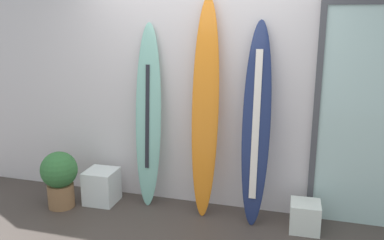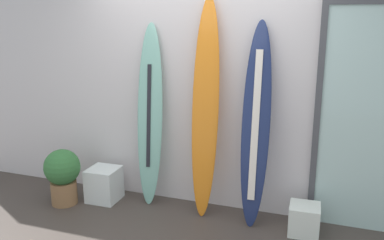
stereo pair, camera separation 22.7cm
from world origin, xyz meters
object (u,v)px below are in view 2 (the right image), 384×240
glass_door (375,117)px  potted_plant (63,174)px  display_block_center (104,184)px  surfboard_seafoam (150,117)px  surfboard_sunset (205,111)px  surfboard_navy (256,127)px  display_block_left (304,219)px

glass_door → potted_plant: 3.26m
glass_door → potted_plant: bearing=-170.7°
display_block_center → surfboard_seafoam: bearing=16.6°
surfboard_seafoam → surfboard_sunset: surfboard_sunset is taller
glass_door → display_block_center: bearing=-174.1°
surfboard_sunset → potted_plant: 1.75m
surfboard_navy → surfboard_sunset: bearing=177.2°
display_block_left → glass_door: bearing=28.4°
display_block_left → potted_plant: (-2.58, -0.22, 0.21)m
surfboard_sunset → glass_door: (1.59, 0.17, 0.02)m
display_block_left → glass_door: 1.17m
glass_door → potted_plant: glass_door is taller
surfboard_seafoam → surfboard_sunset: (0.64, -0.05, 0.13)m
surfboard_seafoam → potted_plant: bearing=-156.8°
surfboard_navy → display_block_center: (-1.69, -0.08, -0.81)m
surfboard_seafoam → potted_plant: (-0.90, -0.38, -0.62)m
surfboard_seafoam → potted_plant: surfboard_seafoam is taller
display_block_left → display_block_center: display_block_center is taller
surfboard_sunset → display_block_left: 1.43m
surfboard_sunset → glass_door: 1.60m
surfboard_navy → glass_door: bearing=10.6°
display_block_center → display_block_left: bearing=-0.3°
surfboard_seafoam → glass_door: (2.23, 0.13, 0.16)m
display_block_center → glass_door: (2.75, 0.28, 0.94)m
surfboard_sunset → surfboard_navy: 0.54m
display_block_left → display_block_center: size_ratio=0.79×
surfboard_seafoam → surfboard_navy: size_ratio=0.98×
surfboard_sunset → surfboard_navy: (0.52, -0.03, -0.11)m
surfboard_seafoam → display_block_left: 1.89m
glass_door → surfboard_seafoam: bearing=-176.7°
surfboard_seafoam → glass_door: 2.24m
display_block_left → surfboard_sunset: bearing=173.4°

